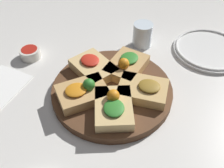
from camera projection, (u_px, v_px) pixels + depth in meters
name	position (u px, v px, depth m)	size (l,w,h in m)	color
ground_plane	(112.00, 94.00, 0.74)	(3.00, 3.00, 0.00)	silver
serving_board	(112.00, 91.00, 0.73)	(0.33, 0.33, 0.02)	#51331E
focaccia_slice_0	(114.00, 107.00, 0.65)	(0.15, 0.16, 0.05)	#DBB775
focaccia_slice_1	(143.00, 90.00, 0.69)	(0.14, 0.16, 0.04)	tan
focaccia_slice_2	(126.00, 65.00, 0.76)	(0.15, 0.12, 0.05)	tan
focaccia_slice_3	(93.00, 67.00, 0.75)	(0.10, 0.13, 0.04)	#DBB775
focaccia_slice_4	(83.00, 92.00, 0.68)	(0.15, 0.13, 0.05)	tan
plate_left	(209.00, 49.00, 0.87)	(0.23, 0.23, 0.02)	white
water_glass	(143.00, 35.00, 0.87)	(0.06, 0.06, 0.08)	silver
napkin_stack	(1.00, 86.00, 0.75)	(0.15, 0.12, 0.00)	white
dipping_bowl	(30.00, 53.00, 0.84)	(0.07, 0.07, 0.03)	silver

